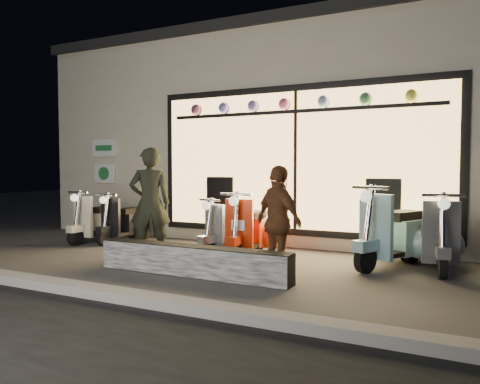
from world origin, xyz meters
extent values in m
plane|color=#383533|center=(0.00, 0.00, 0.00)|extent=(40.00, 40.00, 0.00)
cube|color=slate|center=(0.00, -2.00, 0.06)|extent=(40.00, 0.25, 0.12)
cube|color=beige|center=(0.00, 5.00, 2.00)|extent=(10.00, 6.00, 4.00)
cube|color=black|center=(0.00, 5.00, 4.10)|extent=(10.20, 6.20, 0.20)
cube|color=black|center=(0.80, 1.98, 1.55)|extent=(5.45, 0.06, 2.65)
cube|color=#FFBF6B|center=(0.80, 1.94, 1.55)|extent=(5.20, 0.04, 2.40)
cube|color=black|center=(0.80, 1.90, 2.40)|extent=(4.90, 0.06, 0.06)
cube|color=white|center=(-3.60, 1.96, 1.85)|extent=(0.65, 0.04, 0.38)
cube|color=white|center=(-3.60, 1.96, 1.30)|extent=(0.55, 0.04, 0.42)
cube|color=black|center=(0.30, -0.65, 0.20)|extent=(2.78, 0.28, 0.40)
cylinder|color=black|center=(-0.15, 0.47, 0.15)|extent=(0.17, 0.31, 0.30)
cylinder|color=black|center=(0.10, 1.30, 0.15)|extent=(0.18, 0.31, 0.30)
cube|color=#A3A3A8|center=(-0.09, 0.64, 0.49)|extent=(0.40, 0.17, 0.71)
cube|color=#A3A3A8|center=(0.08, 1.22, 0.33)|extent=(0.52, 0.69, 0.40)
cube|color=black|center=(0.05, 1.13, 0.57)|extent=(0.37, 0.54, 0.10)
sphere|color=#FFF2CC|center=(-0.15, 0.46, 0.83)|extent=(0.16, 0.16, 0.13)
cylinder|color=black|center=(0.41, 0.34, 0.17)|extent=(0.12, 0.34, 0.33)
cylinder|color=black|center=(0.35, 1.31, 0.17)|extent=(0.14, 0.34, 0.33)
cube|color=#B6280B|center=(0.39, 0.54, 0.55)|extent=(0.45, 0.09, 0.80)
cube|color=#B6280B|center=(0.35, 1.22, 0.37)|extent=(0.45, 0.71, 0.45)
cube|color=black|center=(0.36, 1.12, 0.65)|extent=(0.31, 0.56, 0.12)
sphere|color=#FFF2CC|center=(0.41, 0.33, 0.93)|extent=(0.15, 0.15, 0.15)
cylinder|color=black|center=(-2.40, 0.62, 0.15)|extent=(0.09, 0.30, 0.30)
cylinder|color=black|center=(-2.41, 1.50, 0.15)|extent=(0.11, 0.30, 0.30)
cube|color=black|center=(-2.40, 0.80, 0.50)|extent=(0.41, 0.07, 0.73)
cube|color=black|center=(-2.41, 1.41, 0.34)|extent=(0.38, 0.62, 0.41)
cube|color=black|center=(-2.41, 1.32, 0.58)|extent=(0.25, 0.50, 0.11)
sphere|color=#FFF2CC|center=(-2.40, 0.61, 0.84)|extent=(0.13, 0.13, 0.13)
cylinder|color=black|center=(-2.88, 0.40, 0.16)|extent=(0.10, 0.32, 0.31)
cylinder|color=black|center=(-2.85, 1.32, 0.16)|extent=(0.12, 0.32, 0.31)
cube|color=beige|center=(-2.87, 0.59, 0.52)|extent=(0.43, 0.08, 0.76)
cube|color=beige|center=(-2.85, 1.23, 0.35)|extent=(0.41, 0.66, 0.43)
cube|color=black|center=(-2.85, 1.14, 0.61)|extent=(0.28, 0.53, 0.11)
sphere|color=#FFF2CC|center=(-2.88, 0.39, 0.88)|extent=(0.14, 0.14, 0.14)
cylinder|color=black|center=(2.31, 0.52, 0.19)|extent=(0.26, 0.39, 0.37)
cylinder|color=black|center=(2.77, 1.51, 0.19)|extent=(0.28, 0.39, 0.37)
cube|color=#85B3BD|center=(2.41, 0.72, 0.62)|extent=(0.49, 0.28, 0.90)
cube|color=#85B3BD|center=(2.72, 1.41, 0.42)|extent=(0.74, 0.89, 0.51)
cube|color=black|center=(2.68, 1.31, 0.73)|extent=(0.54, 0.69, 0.13)
sphere|color=#FFF2CC|center=(2.30, 0.51, 1.04)|extent=(0.22, 0.22, 0.16)
cylinder|color=black|center=(3.26, 0.62, 0.17)|extent=(0.16, 0.36, 0.35)
cylinder|color=black|center=(3.09, 1.63, 0.17)|extent=(0.18, 0.36, 0.35)
cube|color=#55575C|center=(3.22, 0.83, 0.57)|extent=(0.47, 0.15, 0.84)
cube|color=#55575C|center=(3.11, 1.53, 0.39)|extent=(0.54, 0.78, 0.47)
cube|color=black|center=(3.12, 1.43, 0.67)|extent=(0.38, 0.61, 0.12)
sphere|color=#FFF2CC|center=(3.26, 0.61, 0.97)|extent=(0.18, 0.18, 0.15)
imported|color=black|center=(-0.97, 0.11, 0.87)|extent=(0.76, 0.72, 1.74)
imported|color=brown|center=(1.36, -0.25, 0.73)|extent=(0.91, 0.75, 1.46)
camera|label=1|loc=(3.59, -5.83, 1.43)|focal=35.00mm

